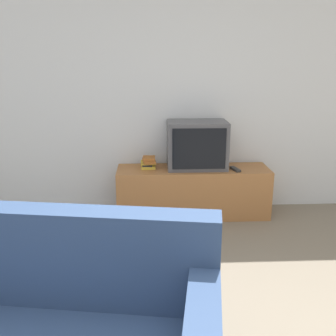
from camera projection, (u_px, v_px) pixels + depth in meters
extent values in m
cube|color=silver|center=(170.00, 91.00, 4.15)|extent=(9.00, 0.06, 2.60)
cube|color=#9E6638|center=(193.00, 192.00, 4.19)|extent=(1.59, 0.45, 0.52)
cube|color=#4C4C51|center=(197.00, 145.00, 4.08)|extent=(0.62, 0.38, 0.49)
cube|color=black|center=(199.00, 149.00, 3.90)|extent=(0.54, 0.01, 0.41)
cube|color=navy|center=(8.00, 253.00, 1.97)|extent=(2.11, 0.49, 0.50)
cube|color=gold|center=(148.00, 166.00, 4.14)|extent=(0.15, 0.18, 0.03)
cube|color=black|center=(148.00, 164.00, 4.11)|extent=(0.11, 0.15, 0.02)
cube|color=gold|center=(148.00, 163.00, 4.13)|extent=(0.16, 0.18, 0.02)
cube|color=#995623|center=(149.00, 161.00, 4.11)|extent=(0.15, 0.21, 0.03)
cube|color=#995623|center=(149.00, 158.00, 4.10)|extent=(0.13, 0.16, 0.03)
cube|color=#2D2D2D|center=(235.00, 169.00, 4.04)|extent=(0.09, 0.17, 0.02)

